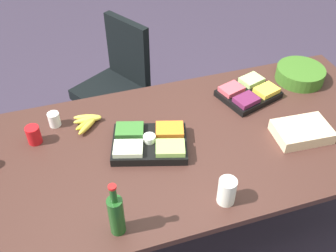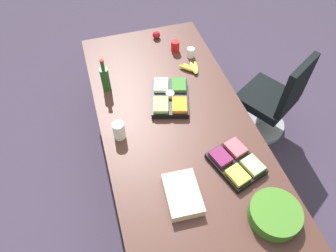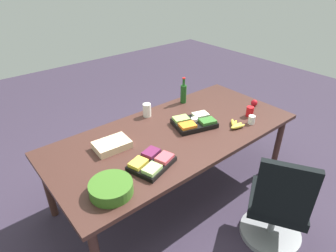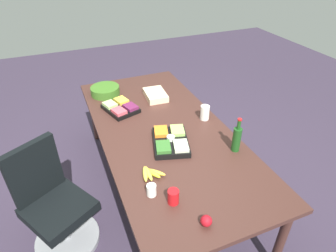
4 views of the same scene
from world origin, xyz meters
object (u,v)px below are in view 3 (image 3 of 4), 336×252
Objects in this scene: conference_table at (175,137)px; office_chair at (277,210)px; salad_bowl at (111,188)px; wine_bottle at (183,93)px; mayo_jar at (147,110)px; veggie_tray at (194,122)px; banana_bunch at (236,125)px; fruit_platter at (152,163)px; apple_red at (254,103)px; paper_cup at (252,120)px; red_solo_cup at (250,111)px; sheet_cake at (112,145)px.

conference_table is 1.16m from office_chair.
wine_bottle is at bearing 29.11° from salad_bowl.
conference_table is 17.33× the size of mayo_jar.
banana_bunch is at bearing -44.23° from veggie_tray.
conference_table is 1.01m from salad_bowl.
mayo_jar is (-0.57, 0.78, 0.05)m from banana_bunch.
fruit_platter is at bearing 133.52° from office_chair.
mayo_jar is (-0.02, 0.46, 0.13)m from conference_table.
apple_red is 1.28m from mayo_jar.
wine_bottle is at bearing 35.73° from fruit_platter.
paper_cup reaches higher than banana_bunch.
mayo_jar is (-0.26, 0.48, 0.04)m from veggie_tray.
wine_bottle reaches higher than red_solo_cup.
office_chair is at bearing -100.31° from wine_bottle.
salad_bowl is 1.22m from mayo_jar.
conference_table is 8.08× the size of wine_bottle.
salad_bowl is (-1.48, -0.03, 0.02)m from banana_bunch.
veggie_tray is 0.61m from paper_cup.
apple_red reaches higher than banana_bunch.
apple_red reaches higher than sheet_cake.
red_solo_cup is (-0.25, -0.12, 0.02)m from apple_red.
mayo_jar reaches higher than banana_bunch.
salad_bowl is (-2.05, -0.21, 0.01)m from apple_red.
salad_bowl is (-1.67, 0.03, 0.00)m from paper_cup.
office_chair is 1.65m from wine_bottle.
sheet_cake is 1.20m from wine_bottle.
salad_bowl is at bearing -177.19° from red_solo_cup.
salad_bowl is at bearing -178.84° from banana_bunch.
sheet_cake reaches higher than banana_bunch.
apple_red is at bearing -45.95° from wine_bottle.
conference_table is 0.48m from mayo_jar.
paper_cup is (0.49, 0.70, 0.43)m from office_chair.
fruit_platter is at bearing 175.60° from paper_cup.
salad_bowl reaches higher than apple_red.
apple_red is (1.11, -0.14, 0.10)m from conference_table.
wine_bottle is at bearing 41.22° from conference_table.
mayo_jar reaches higher than apple_red.
fruit_platter is (-0.51, -0.28, 0.09)m from conference_table.
salad_bowl is at bearing 179.06° from paper_cup.
office_chair is 12.98× the size of apple_red.
sheet_cake is 3.56× the size of paper_cup.
mayo_jar reaches higher than conference_table.
wine_bottle is 3.53× the size of paper_cup.
fruit_platter is (-0.76, 0.80, 0.42)m from office_chair.
salad_bowl is at bearing -170.84° from fruit_platter.
office_chair is at bearing -132.78° from apple_red.
wine_bottle is at bearing 14.70° from sheet_cake.
banana_bunch is (-0.56, -0.18, -0.01)m from apple_red.
sheet_cake is 1.55m from red_solo_cup.
salad_bowl is at bearing -159.32° from conference_table.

